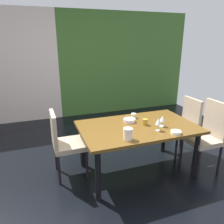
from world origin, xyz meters
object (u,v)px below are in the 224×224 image
Objects in this scene: wine_glass_west at (162,119)px; cup_rear at (145,122)px; chair_left_far at (64,141)px; pitcher_near_window at (128,134)px; dining_table at (138,131)px; cup_center at (134,116)px; chair_right_far at (185,123)px; serving_bowl_east at (129,120)px; chair_right_near at (208,133)px; serving_bowl_left at (176,132)px; wine_glass_near_shelf at (158,122)px.

wine_glass_west reaches higher than cup_rear.
chair_left_far is 0.95m from pitcher_near_window.
dining_table is 0.34m from cup_center.
chair_right_far is 11.17× the size of cup_rear.
cup_rear is (0.16, -0.18, 0.02)m from serving_bowl_east.
chair_right_near is (1.01, -0.25, -0.07)m from dining_table.
serving_bowl_left is 0.70m from serving_bowl_east.
pitcher_near_window is (-1.32, -0.10, 0.23)m from chair_right_near.
serving_bowl_east is 0.59m from pitcher_near_window.
wine_glass_near_shelf is 1.32× the size of serving_bowl_left.
serving_bowl_east is at bearing 94.20° from chair_right_far.
serving_bowl_left is at bearing -82.71° from wine_glass_west.
cup_center is (-0.93, 0.57, 0.19)m from chair_right_near.
pitcher_near_window is at bearing 94.26° from chair_right_near.
serving_bowl_left is at bearing -50.48° from dining_table.
chair_right_near reaches higher than cup_rear.
wine_glass_west is 0.25m from cup_rear.
chair_left_far is at bearing 75.76° from chair_right_near.
wine_glass_near_shelf is 1.12× the size of wine_glass_west.
chair_left_far is at bearing 153.69° from serving_bowl_left.
wine_glass_near_shelf is at bearing -61.76° from serving_bowl_east.
chair_left_far is 12.18× the size of cup_center.
dining_table is 12.14× the size of serving_bowl_left.
cup_center is at bearing 93.09° from chair_left_far.
wine_glass_near_shelf is (-0.84, 0.01, 0.28)m from chair_right_near.
wine_glass_west is at bearing -63.53° from cup_center.
serving_bowl_left is (1.33, -0.66, 0.20)m from chair_left_far.
serving_bowl_east is 2.15× the size of cup_center.
chair_right_near is at bearing 4.26° from pitcher_near_window.
cup_center is 0.54× the size of pitcher_near_window.
chair_right_near is 5.91× the size of wine_glass_near_shelf.
serving_bowl_left is 0.78× the size of serving_bowl_east.
serving_bowl_left is at bearing -56.31° from serving_bowl_east.
dining_table is at bearing 75.81° from chair_right_near.
cup_center is at bearing 86.38° from chair_right_far.
pitcher_near_window reaches higher than cup_center.
chair_left_far is 1.31m from wine_glass_near_shelf.
wine_glass_near_shelf is 0.50m from pitcher_near_window.
wine_glass_west is (0.13, 0.11, -0.01)m from wine_glass_near_shelf.
dining_table is 1.69× the size of chair_right_far.
wine_glass_west is 0.50m from cup_center.
serving_bowl_east is at bearing -134.15° from cup_center.
chair_right_near reaches higher than wine_glass_near_shelf.
serving_bowl_east is (-1.05, -0.08, 0.21)m from chair_right_far.
wine_glass_near_shelf reaches higher than dining_table.
dining_table is at bearing 129.52° from serving_bowl_left.
chair_right_near is at bearing -9.78° from wine_glass_west.
dining_table is 0.50m from pitcher_near_window.
chair_right_far is at bearing 0.87° from chair_right_near.
dining_table is 0.21m from serving_bowl_east.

